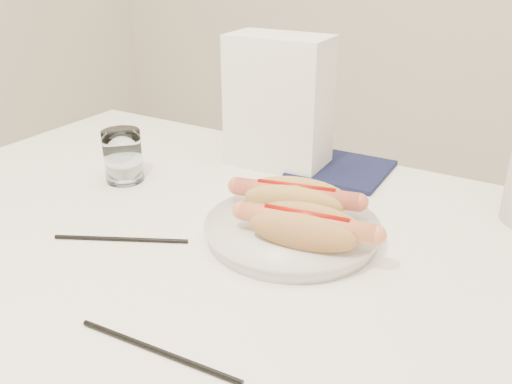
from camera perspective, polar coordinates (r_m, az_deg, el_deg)
The scene contains 9 objects.
table at distance 0.87m, azimuth -4.15°, elevation -7.44°, with size 1.20×0.80×0.75m.
plate at distance 0.81m, azimuth 3.77°, elevation -4.08°, with size 0.25×0.25×0.02m, color silver.
hotdog_left at distance 0.83m, azimuth 4.16°, elevation -0.69°, with size 0.19×0.11×0.05m.
hotdog_right at distance 0.75m, azimuth 5.21°, elevation -3.68°, with size 0.19×0.10×0.05m.
water_glass at distance 1.02m, azimuth -13.69°, elevation 3.66°, with size 0.07×0.07×0.09m, color white.
chopstick_near at distance 0.83m, azimuth -13.86°, elevation -4.77°, with size 0.01×0.01×0.20m, color black.
chopstick_far at distance 0.62m, azimuth -10.16°, elevation -15.94°, with size 0.01×0.01×0.21m, color black.
napkin_box at distance 1.04m, azimuth 2.39°, elevation 9.27°, with size 0.19×0.10×0.25m, color white.
navy_napkin at distance 1.05m, azimuth 8.91°, elevation 2.36°, with size 0.17×0.17×0.01m, color #121638.
Camera 1 is at (0.43, -0.60, 1.15)m, focal length 38.44 mm.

